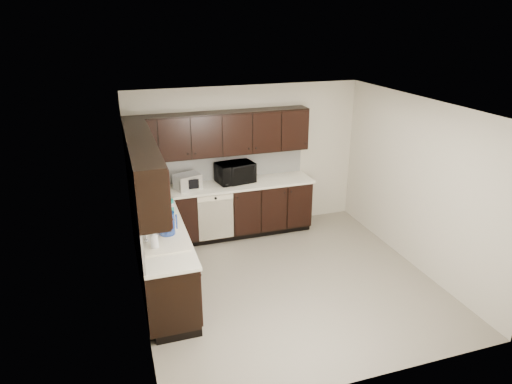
{
  "coord_description": "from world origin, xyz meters",
  "views": [
    {
      "loc": [
        -2.16,
        -5.2,
        3.55
      ],
      "look_at": [
        -0.28,
        0.6,
        1.19
      ],
      "focal_mm": 32.0,
      "sensor_mm": 36.0,
      "label": 1
    }
  ],
  "objects_px": {
    "toaster_oven": "(188,182)",
    "microwave": "(235,173)",
    "sink": "(165,244)",
    "blue_pitcher": "(167,224)",
    "storage_bin": "(158,209)"
  },
  "relations": [
    {
      "from": "microwave",
      "to": "storage_bin",
      "type": "bearing_deg",
      "value": -155.47
    },
    {
      "from": "toaster_oven",
      "to": "storage_bin",
      "type": "xyz_separation_m",
      "value": [
        -0.57,
        -0.88,
        -0.04
      ]
    },
    {
      "from": "blue_pitcher",
      "to": "sink",
      "type": "bearing_deg",
      "value": -103.52
    },
    {
      "from": "storage_bin",
      "to": "blue_pitcher",
      "type": "height_order",
      "value": "blue_pitcher"
    },
    {
      "from": "sink",
      "to": "microwave",
      "type": "height_order",
      "value": "microwave"
    },
    {
      "from": "microwave",
      "to": "storage_bin",
      "type": "xyz_separation_m",
      "value": [
        -1.38,
        -0.95,
        -0.09
      ]
    },
    {
      "from": "toaster_oven",
      "to": "storage_bin",
      "type": "bearing_deg",
      "value": -141.5
    },
    {
      "from": "sink",
      "to": "blue_pitcher",
      "type": "xyz_separation_m",
      "value": [
        0.06,
        0.12,
        0.21
      ]
    },
    {
      "from": "microwave",
      "to": "blue_pitcher",
      "type": "bearing_deg",
      "value": -139.4
    },
    {
      "from": "toaster_oven",
      "to": "microwave",
      "type": "bearing_deg",
      "value": -13.65
    },
    {
      "from": "sink",
      "to": "microwave",
      "type": "relative_size",
      "value": 1.36
    },
    {
      "from": "sink",
      "to": "storage_bin",
      "type": "distance_m",
      "value": 0.83
    },
    {
      "from": "sink",
      "to": "microwave",
      "type": "bearing_deg",
      "value": 51.47
    },
    {
      "from": "sink",
      "to": "storage_bin",
      "type": "height_order",
      "value": "sink"
    },
    {
      "from": "sink",
      "to": "blue_pitcher",
      "type": "bearing_deg",
      "value": 64.97
    }
  ]
}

